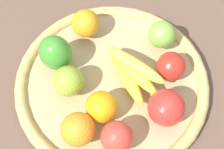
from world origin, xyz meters
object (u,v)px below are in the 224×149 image
object	(u,v)px
orange_1	(78,129)
apple_0	(166,108)
bell_pepper	(55,53)
apple_4	(117,137)
orange_0	(86,23)
apple_2	(171,66)
banana_bunch	(131,70)
apple_1	(68,81)
apple_3	(162,35)
orange_2	(101,107)

from	to	relation	value
orange_1	apple_0	xyz separation A→B (m)	(0.18, 0.06, 0.00)
bell_pepper	apple_4	size ratio (longest dim) A/B	1.33
apple_0	orange_0	world-z (taller)	apple_0
bell_pepper	apple_4	distance (m)	0.24
orange_1	apple_2	distance (m)	0.25
orange_1	banana_bunch	size ratio (longest dim) A/B	0.47
bell_pepper	apple_1	world-z (taller)	bell_pepper
apple_2	bell_pepper	bearing A→B (deg)	178.86
bell_pepper	apple_4	xyz separation A→B (m)	(0.15, -0.18, -0.01)
apple_3	apple_1	bearing A→B (deg)	-144.33
apple_0	apple_1	bearing A→B (deg)	167.56
apple_1	apple_4	distance (m)	0.17
apple_3	bell_pepper	world-z (taller)	bell_pepper
orange_1	apple_4	size ratio (longest dim) A/B	1.04
orange_1	apple_1	size ratio (longest dim) A/B	1.02
apple_1	orange_2	xyz separation A→B (m)	(0.08, -0.05, -0.00)
apple_3	banana_bunch	bearing A→B (deg)	-123.22
apple_3	orange_2	xyz separation A→B (m)	(-0.12, -0.20, 0.00)
apple_1	apple_2	world-z (taller)	apple_1
apple_3	orange_0	world-z (taller)	orange_0
orange_1	bell_pepper	size ratio (longest dim) A/B	0.79
banana_bunch	orange_2	bearing A→B (deg)	-120.29
apple_1	orange_2	size ratio (longest dim) A/B	1.01
apple_0	apple_1	distance (m)	0.22
apple_2	orange_0	bearing A→B (deg)	153.52
apple_0	apple_2	size ratio (longest dim) A/B	1.20
bell_pepper	apple_2	size ratio (longest dim) A/B	1.35
banana_bunch	apple_2	size ratio (longest dim) A/B	2.28
orange_2	banana_bunch	bearing A→B (deg)	59.71
apple_3	orange_2	bearing A→B (deg)	-121.81
apple_0	banana_bunch	bearing A→B (deg)	130.94
orange_0	apple_2	xyz separation A→B (m)	(0.21, -0.10, -0.00)
apple_4	orange_2	distance (m)	0.07
apple_0	apple_1	xyz separation A→B (m)	(-0.21, 0.05, -0.01)
orange_1	apple_1	xyz separation A→B (m)	(-0.04, 0.11, -0.00)
apple_0	orange_0	bearing A→B (deg)	133.16
banana_bunch	apple_1	bearing A→B (deg)	-162.41
orange_0	bell_pepper	xyz separation A→B (m)	(-0.06, -0.10, 0.01)
orange_0	bell_pepper	size ratio (longest dim) A/B	0.77
apple_3	orange_0	bearing A→B (deg)	174.78
apple_1	apple_0	bearing A→B (deg)	-12.44
apple_0	orange_0	size ratio (longest dim) A/B	1.16
bell_pepper	apple_2	bearing A→B (deg)	31.64
orange_2	apple_1	bearing A→B (deg)	145.13
apple_1	apple_3	bearing A→B (deg)	35.67
orange_1	apple_1	bearing A→B (deg)	108.70
apple_0	apple_4	size ratio (longest dim) A/B	1.18
banana_bunch	apple_2	bearing A→B (deg)	10.15
apple_0	apple_3	distance (m)	0.19
apple_3	apple_1	distance (m)	0.25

